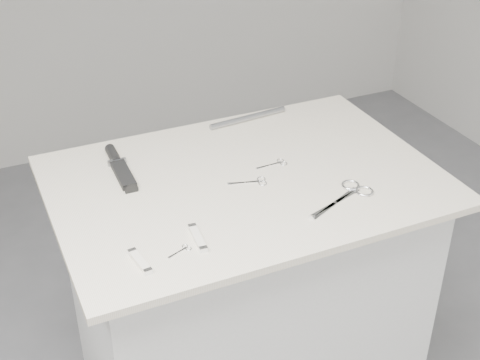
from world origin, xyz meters
name	(u,v)px	position (x,y,z in m)	size (l,w,h in m)	color
plinth	(245,313)	(0.00, 0.00, 0.45)	(0.90, 0.60, 0.90)	silver
display_board	(246,182)	(0.00, 0.00, 0.91)	(1.00, 0.70, 0.02)	beige
large_shears	(350,193)	(0.21, -0.18, 0.92)	(0.21, 0.12, 0.01)	silver
embroidery_scissors_a	(254,182)	(0.01, -0.03, 0.92)	(0.10, 0.05, 0.00)	silver
embroidery_scissors_b	(275,164)	(0.10, 0.03, 0.92)	(0.09, 0.04, 0.00)	silver
tiny_scissors	(182,250)	(-0.26, -0.22, 0.92)	(0.06, 0.04, 0.00)	silver
sheathed_knife	(119,165)	(-0.29, 0.19, 0.93)	(0.05, 0.22, 0.03)	black
pocket_knife_a	(198,238)	(-0.21, -0.20, 0.93)	(0.03, 0.10, 0.01)	silver
pocket_knife_b	(140,261)	(-0.36, -0.23, 0.93)	(0.03, 0.09, 0.01)	silver
metal_rail	(248,118)	(0.15, 0.30, 0.93)	(0.02, 0.02, 0.26)	#94969C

